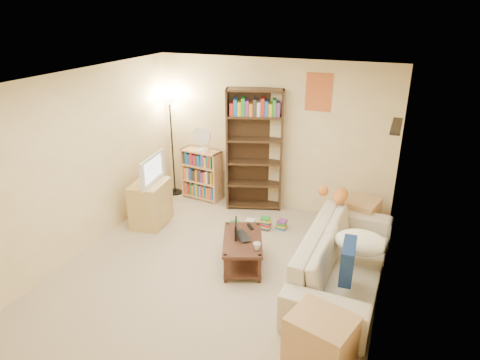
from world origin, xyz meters
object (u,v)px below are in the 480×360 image
object	(u,v)px
sofa	(344,259)
television	(148,169)
floor_lamp	(170,118)
laptop	(246,236)
tall_bookshelf	(254,147)
tabby_cat	(338,195)
coffee_table	(243,248)
end_cabinet	(321,338)
short_bookshelf	(202,174)
side_table	(359,217)
tv_stand	(151,203)
mug	(257,246)
desk_fan	(202,138)

from	to	relation	value
sofa	television	size ratio (longest dim) A/B	3.12
floor_lamp	laptop	bearing A→B (deg)	-39.18
sofa	tall_bookshelf	size ratio (longest dim) A/B	1.18
laptop	television	xyz separation A→B (m)	(-1.80, 0.50, 0.51)
sofa	tall_bookshelf	xyz separation A→B (m)	(-1.79, 1.66, 0.73)
floor_lamp	tall_bookshelf	bearing A→B (deg)	0.00
tabby_cat	tall_bookshelf	size ratio (longest dim) A/B	0.27
sofa	coffee_table	size ratio (longest dim) A/B	2.34
tabby_cat	end_cabinet	xyz separation A→B (m)	(0.28, -2.27, -0.54)
television	end_cabinet	distance (m)	3.66
short_bookshelf	end_cabinet	world-z (taller)	short_bookshelf
sofa	tabby_cat	bearing A→B (deg)	18.61
television	short_bookshelf	bearing A→B (deg)	-21.84
end_cabinet	short_bookshelf	bearing A→B (deg)	132.85
sofa	tabby_cat	world-z (taller)	tabby_cat
tabby_cat	floor_lamp	distance (m)	3.23
floor_lamp	end_cabinet	bearing A→B (deg)	-41.83
side_table	sofa	bearing A→B (deg)	-90.68
coffee_table	tv_stand	world-z (taller)	tv_stand
mug	floor_lamp	distance (m)	3.16
television	desk_fan	xyz separation A→B (m)	(0.36, 1.13, 0.22)
sofa	tv_stand	world-z (taller)	tv_stand
coffee_table	side_table	bearing A→B (deg)	25.99
tv_stand	side_table	size ratio (longest dim) A/B	1.23
tabby_cat	short_bookshelf	world-z (taller)	short_bookshelf
laptop	side_table	size ratio (longest dim) A/B	0.69
floor_lamp	short_bookshelf	bearing A→B (deg)	-0.00
tv_stand	side_table	distance (m)	3.23
mug	tall_bookshelf	size ratio (longest dim) A/B	0.06
coffee_table	television	distance (m)	1.98
tall_bookshelf	side_table	xyz separation A→B (m)	(1.81, -0.31, -0.79)
sofa	floor_lamp	xyz separation A→B (m)	(-3.35, 1.66, 1.08)
tall_bookshelf	desk_fan	bearing A→B (deg)	164.89
laptop	tall_bookshelf	bearing A→B (deg)	-24.44
tall_bookshelf	end_cabinet	bearing A→B (deg)	-76.96
end_cabinet	desk_fan	bearing A→B (deg)	132.76
end_cabinet	tall_bookshelf	bearing A→B (deg)	120.87
mug	tall_bookshelf	distance (m)	2.16
desk_fan	tv_stand	bearing A→B (deg)	-107.80
desk_fan	laptop	bearing A→B (deg)	-48.63
mug	short_bookshelf	bearing A→B (deg)	131.96
tall_bookshelf	coffee_table	bearing A→B (deg)	-92.47
sofa	tabby_cat	size ratio (longest dim) A/B	4.42
coffee_table	tall_bookshelf	size ratio (longest dim) A/B	0.51
mug	tall_bookshelf	xyz separation A→B (m)	(-0.74, 1.93, 0.63)
tabby_cat	laptop	bearing A→B (deg)	-137.10
tall_bookshelf	sofa	bearing A→B (deg)	-60.59
tabby_cat	tall_bookshelf	bearing A→B (deg)	154.21
tabby_cat	desk_fan	bearing A→B (deg)	164.35
floor_lamp	side_table	xyz separation A→B (m)	(3.37, -0.31, -1.15)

